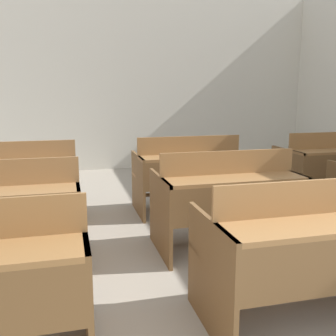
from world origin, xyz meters
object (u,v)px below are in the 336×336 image
Objects in this scene: bench_third_left at (17,182)px; bench_front_center at (307,249)px; bench_second_center at (227,198)px; bench_third_center at (189,172)px; bench_third_right at (330,165)px.

bench_front_center is at bearing -51.20° from bench_third_left.
bench_second_center and bench_third_left have the same top height.
bench_front_center is 2.94m from bench_third_left.
bench_second_center is 2.15m from bench_third_left.
bench_third_center is at bearing 89.08° from bench_second_center.
bench_second_center is 1.15m from bench_third_center.
bench_third_left and bench_third_right have the same top height.
bench_second_center is at bearing -90.92° from bench_third_center.
bench_second_center is 2.19m from bench_third_right.
bench_third_right is (3.70, 0.02, 0.00)m from bench_third_left.
bench_third_left is at bearing -179.76° from bench_third_right.
bench_front_center is 2.96m from bench_third_right.
bench_third_center is (0.01, 2.31, 0.00)m from bench_front_center.
bench_third_right is at bearing -0.04° from bench_third_center.
bench_third_left is 1.00× the size of bench_third_right.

